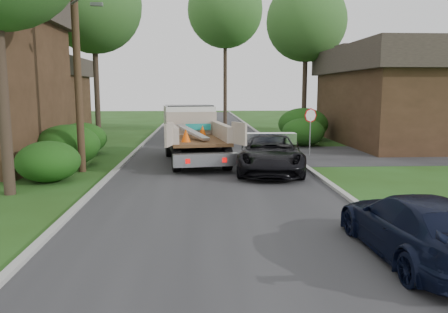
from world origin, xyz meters
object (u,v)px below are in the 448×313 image
utility_pole (77,46)px  tree_right_far (306,22)px  black_pickup (271,153)px  navy_suv (416,226)px  flatbed_truck (192,130)px  tree_left_far (93,5)px  house_left_far (34,95)px  house_right (412,94)px  tree_center_far (225,10)px  stop_sign (310,122)px

utility_pole → tree_right_far: 20.12m
tree_right_far → black_pickup: bearing=-108.2°
black_pickup → navy_suv: (1.40, -9.61, -0.12)m
flatbed_truck → tree_left_far: bearing=118.9°
house_left_far → house_right: house_right is taller
house_left_far → flatbed_truck: size_ratio=1.04×
tree_center_far → utility_pole: bearing=-106.6°
tree_right_far → navy_suv: size_ratio=2.51×
utility_pole → tree_left_far: bearing=99.5°
tree_left_far → black_pickup: size_ratio=2.16×
stop_sign → flatbed_truck: flatbed_truck is taller
house_left_far → stop_sign: bearing=-34.8°
utility_pole → navy_suv: bearing=-47.4°
utility_pole → tree_right_far: bearing=49.2°
utility_pole → flatbed_truck: (4.56, 3.23, -3.74)m
stop_sign → utility_pole: 11.91m
tree_right_far → tree_center_far: tree_center_far is taller
utility_pole → black_pickup: bearing=-3.5°
utility_pole → house_left_far: (-8.02, 17.02, -2.12)m
house_right → tree_right_far: size_ratio=1.13×
tree_center_far → house_left_far: bearing=-152.7°
tree_left_far → flatbed_truck: size_ratio=1.67×
navy_suv → black_pickup: bearing=-82.9°
tree_left_far → navy_suv: tree_left_far is taller
tree_left_far → tree_right_far: size_ratio=1.06×
utility_pole → flatbed_truck: bearing=35.3°
stop_sign → navy_suv: bearing=-95.7°
navy_suv → tree_right_far: bearing=-99.6°
tree_left_far → tree_right_far: (15.00, 3.00, -0.50)m
utility_pole → tree_right_far: size_ratio=0.87×
utility_pole → black_pickup: (7.88, -0.48, -4.39)m
tree_center_far → flatbed_truck: tree_center_far is taller
house_left_far → tree_center_far: (15.50, 8.00, 7.93)m
house_left_far → tree_left_far: size_ratio=0.62×
house_right → flatbed_truck: house_right is taller
stop_sign → tree_left_far: bearing=147.8°
flatbed_truck → black_pickup: 5.02m
flatbed_truck → black_pickup: (3.32, -3.71, -0.65)m
utility_pole → black_pickup: 9.03m
tree_center_far → black_pickup: 27.47m
navy_suv → house_left_far: bearing=-58.7°
house_left_far → black_pickup: size_ratio=1.34×
tree_right_far → flatbed_truck: tree_right_far is taller
utility_pole → tree_left_far: tree_left_far is taller
tree_right_far → flatbed_truck: (-8.42, -11.79, -7.04)m
stop_sign → tree_center_far: size_ratio=0.17×
tree_right_far → black_pickup: tree_right_far is taller
house_left_far → flatbed_truck: house_left_far is taller
black_pickup → stop_sign: bearing=66.7°
house_right → navy_suv: 21.35m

